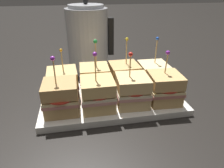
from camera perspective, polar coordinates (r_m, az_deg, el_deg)
ground_plane at (r=0.59m, az=0.00°, el=-5.25°), size 6.00×6.00×0.00m
serving_platter at (r=0.58m, az=0.00°, el=-4.50°), size 0.39×0.21×0.02m
sandwich_front_far_left at (r=0.51m, az=-14.37°, el=-3.61°), size 0.09×0.09×0.15m
sandwich_front_center_left at (r=0.51m, az=-4.07°, el=-2.88°), size 0.09×0.09×0.15m
sandwich_front_center_right at (r=0.53m, az=5.80°, el=-1.88°), size 0.09×0.09×0.15m
sandwich_front_far_right at (r=0.56m, az=14.69°, el=-1.12°), size 0.09×0.09×0.14m
sandwich_back_far_left at (r=0.59m, az=-13.84°, el=0.47°), size 0.09×0.09×0.14m
sandwich_back_center_left at (r=0.59m, az=-4.98°, el=1.38°), size 0.09×0.09×0.16m
sandwich_back_center_right at (r=0.61m, az=3.45°, el=2.09°), size 0.09×0.09×0.16m
sandwich_back_far_right at (r=0.63m, az=11.55°, el=2.51°), size 0.09×0.09×0.16m
kettle_steel at (r=0.78m, az=-6.91°, el=12.51°), size 0.18×0.15×0.27m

